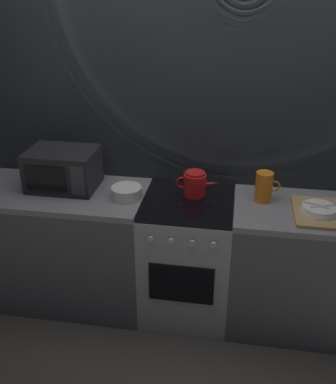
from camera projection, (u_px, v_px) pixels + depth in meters
ground_plane at (186, 307)px, 3.24m from camera, size 8.00×8.00×0.00m
back_wall at (195, 141)px, 2.99m from camera, size 3.60×0.05×2.40m
counter_left at (65, 246)px, 3.17m from camera, size 1.20×0.60×0.90m
stove_unit at (187, 257)px, 3.04m from camera, size 0.60×0.63×0.90m
counter_right at (320, 270)px, 2.91m from camera, size 1.20×0.60×0.90m
microwave at (63, 169)px, 2.97m from camera, size 0.46×0.35×0.27m
kettle at (195, 184)px, 2.88m from camera, size 0.28×0.15×0.17m
mixing_bowl at (127, 192)px, 2.86m from camera, size 0.20×0.20×0.08m
pitcher at (264, 187)px, 2.79m from camera, size 0.16×0.11×0.20m
dish_pile at (319, 211)px, 2.66m from camera, size 0.30×0.40×0.07m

